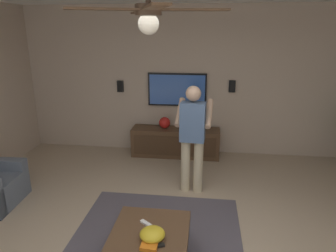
{
  "coord_description": "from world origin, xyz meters",
  "views": [
    {
      "loc": [
        -2.82,
        -0.28,
        2.41
      ],
      "look_at": [
        1.34,
        0.24,
        1.1
      ],
      "focal_mm": 33.34,
      "sensor_mm": 36.0,
      "label": 1
    }
  ],
  "objects_px": {
    "wall_speaker_left": "(232,86)",
    "ceiling_fan": "(148,14)",
    "tv": "(177,90)",
    "remote_black": "(157,246)",
    "coffee_table": "(149,244)",
    "person_standing": "(193,133)",
    "wall_speaker_right": "(120,86)",
    "book": "(150,243)",
    "vase_round": "(165,123)",
    "bowl": "(152,234)",
    "media_console": "(175,142)",
    "remote_white": "(146,223)"
  },
  "relations": [
    {
      "from": "coffee_table",
      "to": "person_standing",
      "type": "distance_m",
      "value": 1.88
    },
    {
      "from": "remote_black",
      "to": "book",
      "type": "relative_size",
      "value": 0.68
    },
    {
      "from": "tv",
      "to": "remote_white",
      "type": "relative_size",
      "value": 7.56
    },
    {
      "from": "media_console",
      "to": "wall_speaker_right",
      "type": "relative_size",
      "value": 7.73
    },
    {
      "from": "person_standing",
      "to": "wall_speaker_right",
      "type": "bearing_deg",
      "value": 48.33
    },
    {
      "from": "tv",
      "to": "wall_speaker_left",
      "type": "height_order",
      "value": "tv"
    },
    {
      "from": "media_console",
      "to": "person_standing",
      "type": "relative_size",
      "value": 1.04
    },
    {
      "from": "vase_round",
      "to": "bowl",
      "type": "bearing_deg",
      "value": -174.46
    },
    {
      "from": "coffee_table",
      "to": "wall_speaker_left",
      "type": "height_order",
      "value": "wall_speaker_left"
    },
    {
      "from": "coffee_table",
      "to": "tv",
      "type": "xyz_separation_m",
      "value": [
        3.31,
        0.04,
        0.98
      ]
    },
    {
      "from": "remote_black",
      "to": "ceiling_fan",
      "type": "distance_m",
      "value": 2.1
    },
    {
      "from": "media_console",
      "to": "vase_round",
      "type": "relative_size",
      "value": 7.73
    },
    {
      "from": "coffee_table",
      "to": "media_console",
      "type": "xyz_separation_m",
      "value": [
        3.07,
        0.04,
        -0.02
      ]
    },
    {
      "from": "vase_round",
      "to": "coffee_table",
      "type": "bearing_deg",
      "value": -175.26
    },
    {
      "from": "book",
      "to": "vase_round",
      "type": "xyz_separation_m",
      "value": [
        3.23,
        0.3,
        0.24
      ]
    },
    {
      "from": "bowl",
      "to": "wall_speaker_left",
      "type": "bearing_deg",
      "value": -15.87
    },
    {
      "from": "person_standing",
      "to": "ceiling_fan",
      "type": "distance_m",
      "value": 2.53
    },
    {
      "from": "coffee_table",
      "to": "wall_speaker_right",
      "type": "relative_size",
      "value": 4.55
    },
    {
      "from": "media_console",
      "to": "book",
      "type": "xyz_separation_m",
      "value": [
        -3.21,
        -0.08,
        0.14
      ]
    },
    {
      "from": "bowl",
      "to": "remote_white",
      "type": "distance_m",
      "value": 0.26
    },
    {
      "from": "media_console",
      "to": "wall_speaker_left",
      "type": "height_order",
      "value": "wall_speaker_left"
    },
    {
      "from": "tv",
      "to": "remote_black",
      "type": "relative_size",
      "value": 7.56
    },
    {
      "from": "bowl",
      "to": "remote_white",
      "type": "xyz_separation_m",
      "value": [
        0.23,
        0.11,
        -0.05
      ]
    },
    {
      "from": "media_console",
      "to": "tv",
      "type": "xyz_separation_m",
      "value": [
        0.24,
        0.0,
        1.0
      ]
    },
    {
      "from": "bowl",
      "to": "wall_speaker_right",
      "type": "relative_size",
      "value": 1.16
    },
    {
      "from": "book",
      "to": "vase_round",
      "type": "distance_m",
      "value": 3.26
    },
    {
      "from": "remote_black",
      "to": "person_standing",
      "type": "bearing_deg",
      "value": -117.63
    },
    {
      "from": "bowl",
      "to": "coffee_table",
      "type": "bearing_deg",
      "value": 43.76
    },
    {
      "from": "bowl",
      "to": "remote_black",
      "type": "height_order",
      "value": "bowl"
    },
    {
      "from": "remote_white",
      "to": "remote_black",
      "type": "height_order",
      "value": "same"
    },
    {
      "from": "person_standing",
      "to": "wall_speaker_right",
      "type": "xyz_separation_m",
      "value": [
        1.6,
        1.52,
        0.38
      ]
    },
    {
      "from": "coffee_table",
      "to": "tv",
      "type": "height_order",
      "value": "tv"
    },
    {
      "from": "tv",
      "to": "vase_round",
      "type": "distance_m",
      "value": 0.69
    },
    {
      "from": "media_console",
      "to": "book",
      "type": "relative_size",
      "value": 7.73
    },
    {
      "from": "tv",
      "to": "wall_speaker_right",
      "type": "xyz_separation_m",
      "value": [
        0.01,
        1.13,
        0.04
      ]
    },
    {
      "from": "person_standing",
      "to": "bowl",
      "type": "bearing_deg",
      "value": 175.17
    },
    {
      "from": "book",
      "to": "remote_black",
      "type": "bearing_deg",
      "value": 74.8
    },
    {
      "from": "tv",
      "to": "ceiling_fan",
      "type": "distance_m",
      "value": 3.76
    },
    {
      "from": "ceiling_fan",
      "to": "wall_speaker_left",
      "type": "bearing_deg",
      "value": -14.59
    },
    {
      "from": "tv",
      "to": "vase_round",
      "type": "xyz_separation_m",
      "value": [
        -0.21,
        0.22,
        -0.61
      ]
    },
    {
      "from": "remote_white",
      "to": "ceiling_fan",
      "type": "height_order",
      "value": "ceiling_fan"
    },
    {
      "from": "wall_speaker_right",
      "to": "ceiling_fan",
      "type": "height_order",
      "value": "ceiling_fan"
    },
    {
      "from": "remote_white",
      "to": "vase_round",
      "type": "xyz_separation_m",
      "value": [
        2.92,
        0.2,
        0.25
      ]
    },
    {
      "from": "vase_round",
      "to": "ceiling_fan",
      "type": "height_order",
      "value": "ceiling_fan"
    },
    {
      "from": "wall_speaker_left",
      "to": "ceiling_fan",
      "type": "bearing_deg",
      "value": 165.41
    },
    {
      "from": "media_console",
      "to": "bowl",
      "type": "bearing_deg",
      "value": 1.59
    },
    {
      "from": "remote_black",
      "to": "vase_round",
      "type": "relative_size",
      "value": 0.68
    },
    {
      "from": "media_console",
      "to": "remote_black",
      "type": "height_order",
      "value": "media_console"
    },
    {
      "from": "tv",
      "to": "book",
      "type": "distance_m",
      "value": 3.55
    },
    {
      "from": "book",
      "to": "vase_round",
      "type": "height_order",
      "value": "vase_round"
    }
  ]
}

